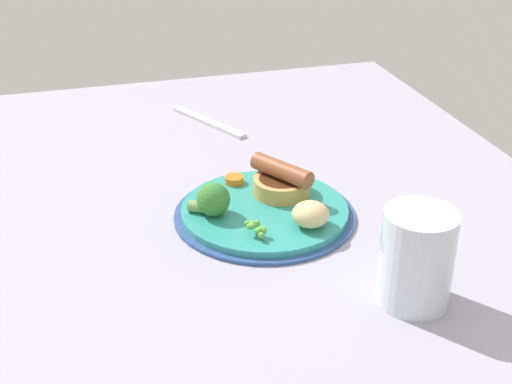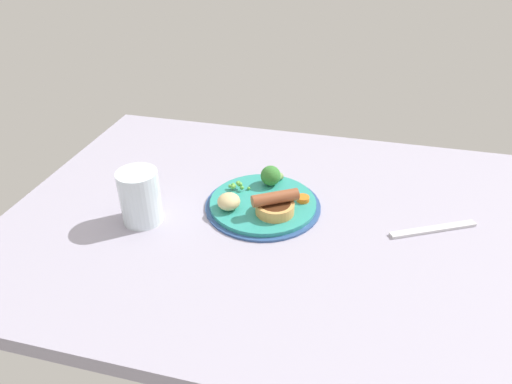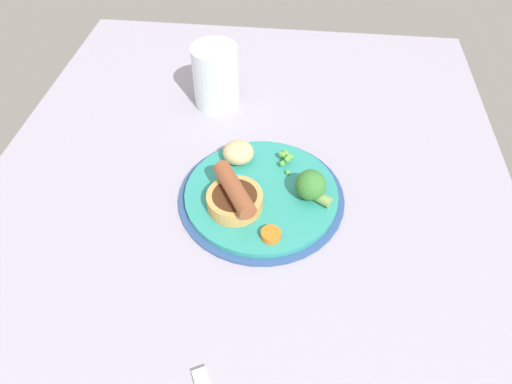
% 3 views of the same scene
% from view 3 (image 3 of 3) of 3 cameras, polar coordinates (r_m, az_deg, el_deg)
% --- Properties ---
extents(dining_table, '(1.10, 0.80, 0.03)m').
position_cam_3_polar(dining_table, '(0.66, -1.88, -3.95)').
color(dining_table, '#9E99AD').
rests_on(dining_table, ground).
extents(dinner_plate, '(0.24, 0.24, 0.01)m').
position_cam_3_polar(dinner_plate, '(0.66, 0.67, -0.41)').
color(dinner_plate, '#2D4C84').
rests_on(dinner_plate, dining_table).
extents(sausage_pudding, '(0.09, 0.08, 0.05)m').
position_cam_3_polar(sausage_pudding, '(0.63, -2.68, -0.65)').
color(sausage_pudding, tan).
rests_on(sausage_pudding, dinner_plate).
extents(pea_pile, '(0.05, 0.02, 0.02)m').
position_cam_3_polar(pea_pile, '(0.69, 3.76, 4.32)').
color(pea_pile, '#60AA43').
rests_on(pea_pile, dinner_plate).
extents(broccoli_floret_near, '(0.05, 0.05, 0.04)m').
position_cam_3_polar(broccoli_floret_near, '(0.64, 6.93, 0.77)').
color(broccoli_floret_near, '#387A33').
rests_on(broccoli_floret_near, dinner_plate).
extents(potato_chunk_0, '(0.05, 0.05, 0.03)m').
position_cam_3_polar(potato_chunk_0, '(0.69, -2.22, 4.96)').
color(potato_chunk_0, '#CCB77F').
rests_on(potato_chunk_0, dinner_plate).
extents(carrot_slice_1, '(0.04, 0.04, 0.01)m').
position_cam_3_polar(carrot_slice_1, '(0.60, 1.87, -5.33)').
color(carrot_slice_1, orange).
rests_on(carrot_slice_1, dinner_plate).
extents(drinking_glass, '(0.08, 0.08, 0.11)m').
position_cam_3_polar(drinking_glass, '(0.81, -5.03, 14.15)').
color(drinking_glass, silver).
rests_on(drinking_glass, dining_table).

